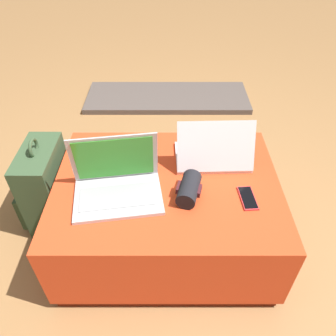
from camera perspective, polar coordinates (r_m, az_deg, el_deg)
ground_plane at (r=1.81m, az=-0.20°, el=-12.14°), size 14.00×14.00×0.00m
ottoman at (r=1.64m, az=-0.22°, el=-7.72°), size 1.03×0.78×0.42m
laptop_near at (r=1.42m, az=-8.92°, el=-2.65°), size 0.40×0.30×0.26m
laptop_far at (r=1.59m, az=7.83°, el=2.56°), size 0.36×0.25×0.23m
cell_phone at (r=1.45m, az=13.68°, el=-5.09°), size 0.07×0.14×0.01m
backpack at (r=1.86m, az=-20.68°, el=-3.20°), size 0.22×0.34×0.54m
wrist_brace at (r=1.40m, az=3.63°, el=-3.66°), size 0.12×0.18×0.08m
fireplace_hearth at (r=2.94m, az=-0.15°, el=12.19°), size 1.40×0.50×0.04m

